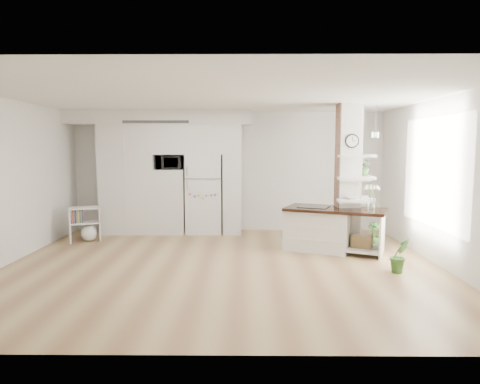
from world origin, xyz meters
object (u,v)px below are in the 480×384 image
object	(u,v)px
refrigerator	(204,194)
bookshelf	(86,226)
kitchen_island	(324,228)
floor_plant_a	(399,256)

from	to	relation	value
refrigerator	bookshelf	size ratio (longest dim) A/B	2.50
refrigerator	bookshelf	bearing A→B (deg)	-158.96
kitchen_island	bookshelf	bearing A→B (deg)	-165.76
floor_plant_a	kitchen_island	bearing A→B (deg)	121.14
refrigerator	bookshelf	world-z (taller)	refrigerator
bookshelf	floor_plant_a	xyz separation A→B (m)	(5.58, -2.16, -0.04)
kitchen_island	floor_plant_a	world-z (taller)	kitchen_island
kitchen_island	floor_plant_a	distance (m)	1.70
kitchen_island	bookshelf	world-z (taller)	kitchen_island
bookshelf	floor_plant_a	world-z (taller)	bookshelf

